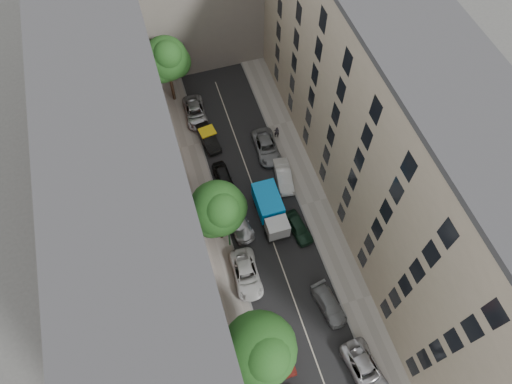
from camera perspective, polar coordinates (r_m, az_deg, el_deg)
name	(u,v)px	position (r m, az deg, el deg)	size (l,w,h in m)	color
ground	(264,216)	(47.04, 0.98, -3.03)	(120.00, 120.00, 0.00)	#4C4C49
road_surface	(264,216)	(47.03, 0.98, -3.03)	(8.00, 44.00, 0.02)	black
sidewalk_left	(212,230)	(46.44, -5.52, -4.75)	(3.00, 44.00, 0.15)	gray
sidewalk_right	(314,202)	(48.14, 7.23, -1.26)	(3.00, 44.00, 0.15)	gray
building_left	(136,193)	(37.98, -14.81, -0.17)	(8.00, 44.00, 20.00)	#514E4B
building_right	(384,130)	(42.01, 15.75, 7.47)	(8.00, 44.00, 20.00)	tan
tarp_truck	(270,210)	(45.72, 1.81, -2.22)	(2.40, 5.84, 2.70)	black
car_left_1	(280,352)	(41.71, 3.05, -19.30)	(1.54, 4.41, 1.45)	#49120E
car_left_2	(246,274)	(43.64, -1.23, -10.26)	(2.43, 5.26, 1.46)	silver
car_left_3	(238,222)	(45.97, -2.27, -3.74)	(1.98, 4.87, 1.41)	silver
car_left_4	(223,177)	(48.77, -4.09, 1.84)	(1.61, 4.00, 1.36)	black
car_left_5	(208,138)	(51.94, -6.00, 6.75)	(1.54, 4.43, 1.46)	black
car_left_6	(195,112)	(54.53, -7.61, 9.84)	(2.38, 5.17, 1.44)	#B5B5BA
car_right_0	(365,371)	(42.37, 13.51, -20.88)	(2.47, 5.36, 1.49)	#B7B7BC
car_right_1	(329,305)	(43.30, 9.13, -13.74)	(1.79, 4.39, 1.28)	slate
car_right_2	(298,227)	(45.86, 5.33, -4.44)	(1.63, 4.05, 1.38)	black
car_right_3	(284,176)	(48.74, 3.46, 1.98)	(1.57, 4.49, 1.48)	silver
car_right_4	(266,147)	(50.88, 1.32, 5.61)	(2.42, 5.24, 1.46)	gray
tree_near	(261,350)	(35.98, 0.63, -19.18)	(5.90, 5.71, 9.33)	#382619
tree_mid	(219,210)	(40.97, -4.64, -2.26)	(5.43, 5.17, 8.46)	#382619
tree_far	(167,60)	(52.79, -11.05, 15.84)	(5.22, 4.94, 9.03)	#382619
lamp_post	(228,228)	(42.33, -3.51, -4.57)	(0.36, 0.36, 5.67)	#1B5F26
pedestrian	(277,132)	(51.93, 2.60, 7.48)	(0.59, 0.38, 1.60)	black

